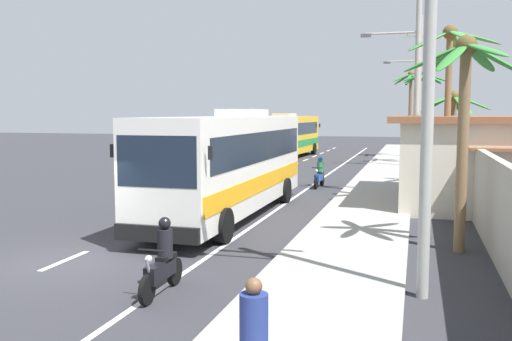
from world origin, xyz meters
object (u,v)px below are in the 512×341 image
utility_pole_mid (415,76)px  palm_third (411,94)px  pedestrian_near_kerb (254,338)px  utility_pole_far (418,88)px  motorcycle_trailing (319,175)px  palm_fourth (424,94)px  palm_farthest (448,73)px  coach_bus_foreground (231,161)px  motorcycle_beside_bus (163,263)px  coach_bus_far_lane (289,134)px  palm_nearest (453,119)px  palm_second (464,97)px  utility_pole_nearest (424,57)px

utility_pole_mid → palm_third: 23.52m
pedestrian_near_kerb → utility_pole_far: utility_pole_far is taller
motorcycle_trailing → palm_fourth: 15.85m
utility_pole_far → palm_fourth: utility_pole_far is taller
utility_pole_mid → utility_pole_far: size_ratio=0.99×
pedestrian_near_kerb → palm_farthest: 17.38m
coach_bus_foreground → palm_third: (5.88, 29.93, 3.29)m
motorcycle_beside_bus → palm_third: 39.30m
coach_bus_far_lane → utility_pole_mid: bearing=-63.9°
motorcycle_beside_bus → palm_fourth: palm_fourth is taller
palm_nearest → palm_farthest: (-0.64, -7.04, 1.81)m
utility_pole_far → palm_third: bearing=93.6°
coach_bus_far_lane → palm_second: size_ratio=2.03×
pedestrian_near_kerb → palm_fourth: 36.30m
utility_pole_mid → palm_nearest: 5.12m
motorcycle_beside_bus → motorcycle_trailing: motorcycle_beside_bus is taller
motorcycle_trailing → utility_pole_mid: 7.01m
palm_nearest → pedestrian_near_kerb: bearing=-98.7°
motorcycle_beside_bus → pedestrian_near_kerb: size_ratio=1.23×
palm_fourth → palm_nearest: bearing=-83.9°
coach_bus_foreground → palm_nearest: 13.63m
coach_bus_foreground → palm_nearest: (8.21, 10.79, 1.44)m
palm_fourth → utility_pole_nearest: bearing=-90.6°
pedestrian_near_kerb → palm_fourth: palm_fourth is taller
motorcycle_beside_bus → coach_bus_foreground: bearing=99.4°
motorcycle_trailing → palm_fourth: bearing=70.3°
coach_bus_far_lane → palm_farthest: (11.56, -23.70, 3.33)m
coach_bus_far_lane → palm_third: 10.71m
utility_pole_nearest → utility_pole_mid: (-0.23, 14.05, 0.53)m
motorcycle_trailing → palm_farthest: (5.80, -5.10, 4.64)m
pedestrian_near_kerb → palm_nearest: 24.02m
coach_bus_foreground → utility_pole_far: size_ratio=1.18×
palm_nearest → palm_second: bearing=-92.3°
motorcycle_beside_bus → utility_pole_far: (5.00, 29.30, 4.76)m
utility_pole_nearest → palm_nearest: utility_pole_nearest is taller
palm_nearest → palm_third: bearing=97.0°
palm_third → coach_bus_far_lane: bearing=-165.9°
pedestrian_near_kerb → palm_fourth: (2.30, 35.99, 4.18)m
utility_pole_mid → palm_second: 9.97m
pedestrian_near_kerb → utility_pole_far: bearing=-139.5°
motorcycle_trailing → palm_second: 14.03m
utility_pole_far → pedestrian_near_kerb: bearing=-93.2°
coach_bus_far_lane → utility_pole_nearest: utility_pole_nearest is taller
coach_bus_far_lane → palm_second: palm_second is taller
motorcycle_beside_bus → utility_pole_far: 30.11m
pedestrian_near_kerb → palm_nearest: bearing=-145.0°
coach_bus_far_lane → motorcycle_beside_bus: coach_bus_far_lane is taller
motorcycle_trailing → utility_pole_nearest: size_ratio=0.22×
utility_pole_nearest → palm_second: bearing=75.6°
motorcycle_trailing → pedestrian_near_kerb: size_ratio=1.23×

